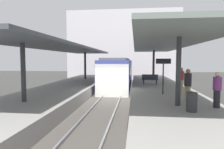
{
  "coord_description": "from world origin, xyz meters",
  "views": [
    {
      "loc": [
        1.81,
        -14.4,
        3.12
      ],
      "look_at": [
        -0.35,
        4.32,
        1.76
      ],
      "focal_mm": 32.12,
      "sensor_mm": 36.0,
      "label": 1
    }
  ],
  "objects": [
    {
      "name": "commuter_train",
      "position": [
        0.0,
        6.7,
        1.73
      ],
      "size": [
        2.78,
        11.36,
        3.1
      ],
      "color": "#38428C",
      "rests_on": "track_ballast"
    },
    {
      "name": "rail_near_side",
      "position": [
        -0.72,
        0.0,
        0.27
      ],
      "size": [
        0.08,
        28.0,
        0.14
      ],
      "primitive_type": "cube",
      "color": "slate",
      "rests_on": "track_ballast"
    },
    {
      "name": "ground_plane",
      "position": [
        0.0,
        0.0,
        0.0
      ],
      "size": [
        80.0,
        80.0,
        0.0
      ],
      "primitive_type": "plane",
      "color": "#383835"
    },
    {
      "name": "litter_bin",
      "position": [
        4.13,
        -5.96,
        1.4
      ],
      "size": [
        0.44,
        0.44,
        0.8
      ],
      "primitive_type": "cylinder",
      "color": "#2D2D30",
      "rests_on": "platform_right"
    },
    {
      "name": "passenger_near_bench",
      "position": [
        5.43,
        -5.13,
        1.83
      ],
      "size": [
        0.36,
        0.36,
        1.6
      ],
      "color": "#232328",
      "rests_on": "platform_right"
    },
    {
      "name": "track_ballast",
      "position": [
        0.0,
        0.0,
        0.1
      ],
      "size": [
        3.2,
        28.0,
        0.2
      ],
      "primitive_type": "cube",
      "color": "#4C4742",
      "rests_on": "ground_plane"
    },
    {
      "name": "canopy_right",
      "position": [
        3.8,
        1.4,
        4.21
      ],
      "size": [
        4.18,
        21.0,
        3.34
      ],
      "color": "#333335",
      "rests_on": "platform_right"
    },
    {
      "name": "rail_far_side",
      "position": [
        0.72,
        0.0,
        0.27
      ],
      "size": [
        0.08,
        28.0,
        0.14
      ],
      "primitive_type": "cube",
      "color": "slate",
      "rests_on": "track_ballast"
    },
    {
      "name": "passenger_far_end",
      "position": [
        4.85,
        -0.76,
        1.84
      ],
      "size": [
        0.36,
        0.36,
        1.62
      ],
      "color": "#998460",
      "rests_on": "platform_right"
    },
    {
      "name": "canopy_left",
      "position": [
        -3.8,
        1.4,
        4.03
      ],
      "size": [
        4.18,
        21.0,
        3.14
      ],
      "color": "#333335",
      "rests_on": "platform_left"
    },
    {
      "name": "passenger_mid_platform",
      "position": [
        4.47,
        -3.96,
        1.87
      ],
      "size": [
        0.36,
        0.36,
        1.67
      ],
      "color": "#998460",
      "rests_on": "platform_right"
    },
    {
      "name": "platform_bench",
      "position": [
        3.11,
        3.3,
        1.46
      ],
      "size": [
        1.4,
        0.41,
        0.86
      ],
      "color": "black",
      "rests_on": "platform_right"
    },
    {
      "name": "platform_left",
      "position": [
        -3.8,
        0.0,
        0.5
      ],
      "size": [
        4.4,
        28.0,
        1.0
      ],
      "primitive_type": "cube",
      "color": "gray",
      "rests_on": "ground_plane"
    },
    {
      "name": "platform_sign",
      "position": [
        3.54,
        -1.79,
        2.62
      ],
      "size": [
        0.9,
        0.08,
        2.21
      ],
      "color": "#262628",
      "rests_on": "platform_right"
    },
    {
      "name": "platform_right",
      "position": [
        3.8,
        0.0,
        0.5
      ],
      "size": [
        4.4,
        28.0,
        1.0
      ],
      "primitive_type": "cube",
      "color": "gray",
      "rests_on": "ground_plane"
    },
    {
      "name": "station_building_backdrop",
      "position": [
        -0.15,
        20.0,
        5.5
      ],
      "size": [
        18.0,
        6.0,
        11.0
      ],
      "primitive_type": "cube",
      "color": "#B7B2B7",
      "rests_on": "ground_plane"
    }
  ]
}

